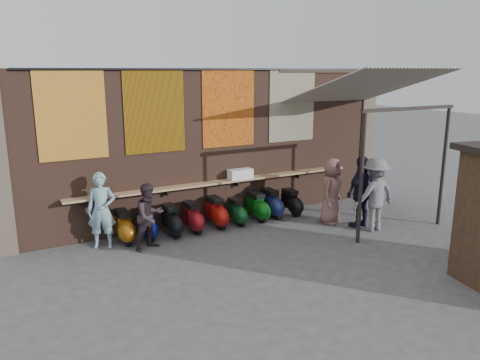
{
  "coord_description": "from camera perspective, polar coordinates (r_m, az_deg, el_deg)",
  "views": [
    {
      "loc": [
        -5.35,
        -8.36,
        3.96
      ],
      "look_at": [
        -0.07,
        1.2,
        1.39
      ],
      "focal_mm": 35.0,
      "sensor_mm": 36.0,
      "label": 1
    }
  ],
  "objects": [
    {
      "name": "tapestry_multi",
      "position": [
        13.3,
        6.37,
        9.03
      ],
      "size": [
        1.5,
        0.02,
        2.0
      ],
      "primitive_type": "cube",
      "color": "teal",
      "rests_on": "brick_wall"
    },
    {
      "name": "awning_canvas",
      "position": [
        12.81,
        15.08,
        10.97
      ],
      "size": [
        3.2,
        3.28,
        0.97
      ],
      "primitive_type": "cube",
      "rotation": [
        -0.28,
        0.0,
        0.0
      ],
      "color": "beige",
      "rests_on": "brick_wall"
    },
    {
      "name": "diner_right",
      "position": [
        10.72,
        -10.96,
        -4.37
      ],
      "size": [
        0.9,
        0.8,
        1.52
      ],
      "primitive_type": "imported",
      "rotation": [
        0.0,
        0.0,
        0.36
      ],
      "color": "#2C2226",
      "rests_on": "ground"
    },
    {
      "name": "scooter_stool_5",
      "position": [
        12.28,
        -0.42,
        -3.92
      ],
      "size": [
        0.32,
        0.71,
        0.67
      ],
      "primitive_type": null,
      "color": "#0E461E",
      "rests_on": "ground"
    },
    {
      "name": "tapestry_sun",
      "position": [
        11.47,
        -10.37,
        8.23
      ],
      "size": [
        1.5,
        0.02,
        2.0
      ],
      "primitive_type": "cube",
      "color": "#B9760A",
      "rests_on": "brick_wall"
    },
    {
      "name": "scooter_stool_8",
      "position": [
        13.16,
        6.26,
        -2.74
      ],
      "size": [
        0.34,
        0.75,
        0.71
      ],
      "primitive_type": null,
      "color": "black",
      "rests_on": "ground"
    },
    {
      "name": "scooter_stool_2",
      "position": [
        11.56,
        -8.34,
        -4.95
      ],
      "size": [
        0.36,
        0.79,
        0.75
      ],
      "primitive_type": null,
      "color": "black",
      "rests_on": "ground"
    },
    {
      "name": "shelf_box",
      "position": [
        12.47,
        0.04,
        0.73
      ],
      "size": [
        0.65,
        0.29,
        0.26
      ],
      "primitive_type": "cube",
      "color": "white",
      "rests_on": "eating_counter"
    },
    {
      "name": "shopper_tan",
      "position": [
        12.51,
        11.05,
        -1.3
      ],
      "size": [
        1.01,
        0.91,
        1.74
      ],
      "primitive_type": "imported",
      "rotation": [
        0.0,
        0.0,
        0.54
      ],
      "color": "brown",
      "rests_on": "ground"
    },
    {
      "name": "scooter_stool_7",
      "position": [
        12.89,
        3.83,
        -2.89
      ],
      "size": [
        0.36,
        0.81,
        0.77
      ],
      "primitive_type": null,
      "color": "navy",
      "rests_on": "ground"
    },
    {
      "name": "tapestry_orange",
      "position": [
        12.26,
        -1.39,
        8.75
      ],
      "size": [
        1.5,
        0.02,
        2.0
      ],
      "primitive_type": "cube",
      "color": "#C56118",
      "rests_on": "brick_wall"
    },
    {
      "name": "eating_counter",
      "position": [
        12.29,
        -2.26,
        -0.22
      ],
      "size": [
        8.0,
        0.32,
        0.05
      ],
      "primitive_type": "cube",
      "color": "#9E7A51",
      "rests_on": "brick_wall"
    },
    {
      "name": "scooter_stool_1",
      "position": [
        11.46,
        -11.28,
        -5.31
      ],
      "size": [
        0.34,
        0.76,
        0.72
      ],
      "primitive_type": null,
      "color": "navy",
      "rests_on": "ground"
    },
    {
      "name": "scooter_stool_6",
      "position": [
        12.57,
        2.11,
        -3.3
      ],
      "size": [
        0.36,
        0.81,
        0.76
      ],
      "primitive_type": null,
      "color": "#0B5111",
      "rests_on": "ground"
    },
    {
      "name": "diner_left",
      "position": [
        11.02,
        -16.53,
        -3.58
      ],
      "size": [
        0.75,
        0.63,
        1.75
      ],
      "primitive_type": "imported",
      "rotation": [
        0.0,
        0.0,
        -0.39
      ],
      "color": "#78A0AF",
      "rests_on": "ground"
    },
    {
      "name": "awning_ledger",
      "position": [
        14.0,
        10.58,
        12.99
      ],
      "size": [
        3.3,
        0.08,
        0.12
      ],
      "primitive_type": "cube",
      "color": "#33261C",
      "rests_on": "brick_wall"
    },
    {
      "name": "scooter_stool_3",
      "position": [
        11.77,
        -5.78,
        -4.58
      ],
      "size": [
        0.35,
        0.78,
        0.74
      ],
      "primitive_type": null,
      "color": "maroon",
      "rests_on": "ground"
    },
    {
      "name": "ground",
      "position": [
        10.68,
        3.49,
        -8.54
      ],
      "size": [
        70.0,
        70.0,
        0.0
      ],
      "primitive_type": "plane",
      "color": "#474749",
      "rests_on": "ground"
    },
    {
      "name": "scooter_stool_4",
      "position": [
        12.07,
        -2.92,
        -3.99
      ],
      "size": [
        0.37,
        0.82,
        0.78
      ],
      "primitive_type": null,
      "color": "#A2130C",
      "rests_on": "ground"
    },
    {
      "name": "shopper_navy",
      "position": [
        12.33,
        14.61,
        -1.4
      ],
      "size": [
        1.16,
        0.65,
        1.87
      ],
      "primitive_type": "imported",
      "rotation": [
        0.0,
        0.0,
        3.32
      ],
      "color": "black",
      "rests_on": "ground"
    },
    {
      "name": "awning_header",
      "position": [
        11.8,
        20.01,
        8.18
      ],
      "size": [
        3.0,
        0.08,
        0.08
      ],
      "primitive_type": "cube",
      "color": "black",
      "rests_on": "awning_post_left"
    },
    {
      "name": "hang_rail",
      "position": [
        12.07,
        -2.69,
        13.33
      ],
      "size": [
        9.5,
        0.06,
        0.06
      ],
      "primitive_type": "cylinder",
      "rotation": [
        0.0,
        1.57,
        0.0
      ],
      "color": "black",
      "rests_on": "brick_wall"
    },
    {
      "name": "awning_post_left",
      "position": [
        11.02,
        14.56,
        0.18
      ],
      "size": [
        0.09,
        0.09,
        3.1
      ],
      "primitive_type": "cylinder",
      "color": "black",
      "rests_on": "ground"
    },
    {
      "name": "shopper_grey",
      "position": [
        12.17,
        16.06,
        -1.69
      ],
      "size": [
        1.22,
        0.72,
        1.86
      ],
      "primitive_type": "imported",
      "rotation": [
        0.0,
        0.0,
        3.12
      ],
      "color": "slate",
      "rests_on": "ground"
    },
    {
      "name": "pier_right",
      "position": [
        15.4,
        14.7,
        5.51
      ],
      "size": [
        0.5,
        0.5,
        4.0
      ],
      "primitive_type": "cube",
      "color": "#4C4238",
      "rests_on": "ground"
    },
    {
      "name": "brick_wall",
      "position": [
        12.44,
        -3.06,
        4.16
      ],
      "size": [
        10.0,
        0.4,
        4.0
      ],
      "primitive_type": "cube",
      "color": "brown",
      "rests_on": "ground"
    },
    {
      "name": "tapestry_redgold",
      "position": [
        11.02,
        -19.84,
        7.47
      ],
      "size": [
        1.5,
        0.02,
        2.0
      ],
      "primitive_type": "cube",
      "color": "maroon",
      "rests_on": "brick_wall"
    },
    {
      "name": "scooter_stool_0",
      "position": [
        11.31,
        -13.97,
        -5.59
      ],
      "size": [
        0.36,
        0.81,
        0.77
      ],
      "primitive_type": null,
      "color": "#90500D",
      "rests_on": "ground"
    },
    {
      "name": "awning_post_right",
      "position": [
        13.08,
        23.55,
        1.51
      ],
      "size": [
        0.09,
        0.09,
        3.1
      ],
      "primitive_type": "cylinder",
      "color": "black",
      "rests_on": "ground"
    }
  ]
}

